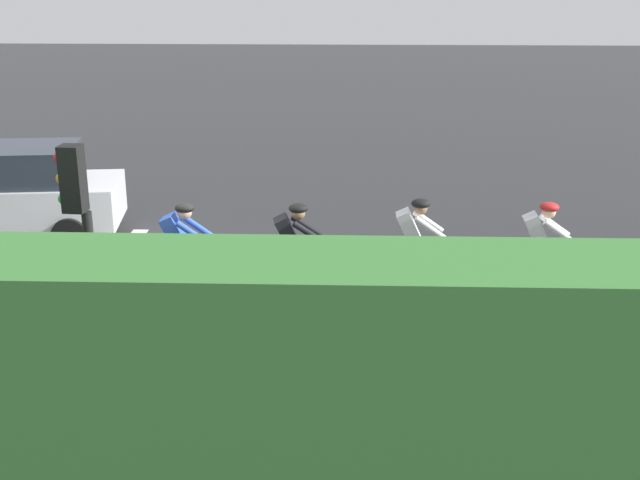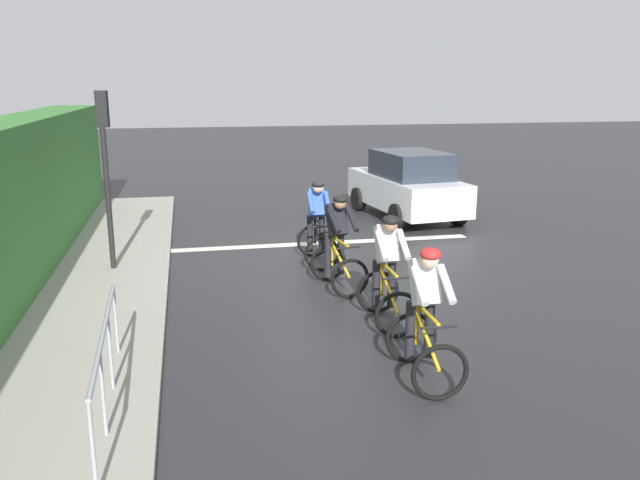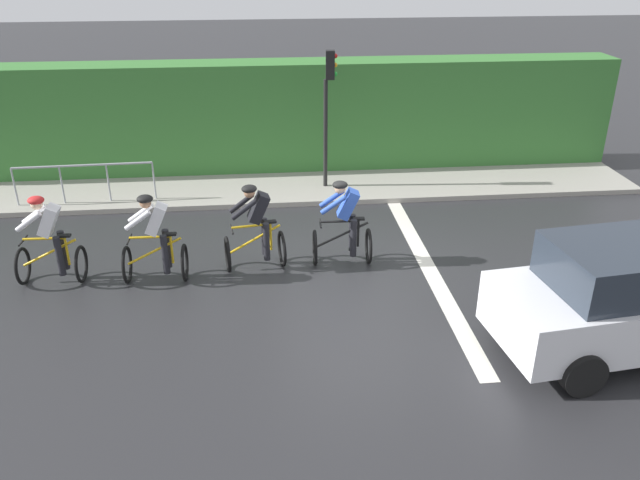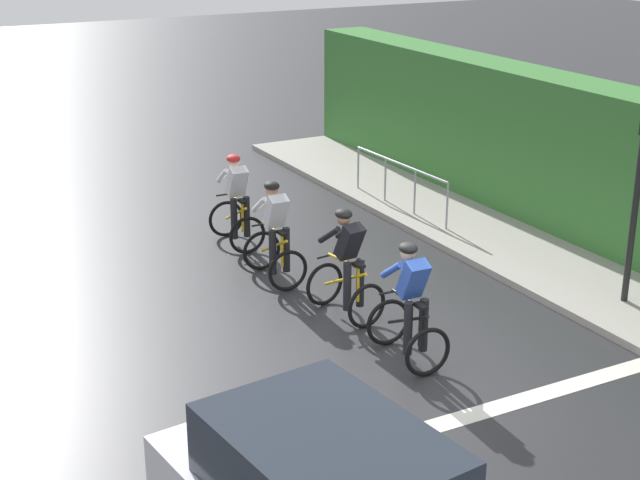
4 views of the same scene
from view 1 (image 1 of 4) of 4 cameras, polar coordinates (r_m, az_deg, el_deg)
ground_plane at (r=12.95m, az=-9.42°, el=-4.18°), size 80.00×80.00×0.00m
sidewalk_kerb at (r=8.67m, az=-1.89°, el=-15.92°), size 2.80×19.21×0.12m
hedge_wall at (r=6.92m, az=-2.69°, el=-12.31°), size 1.10×19.21×2.84m
road_marking_stop_line at (r=13.31m, az=-15.70°, el=-3.97°), size 7.00×0.30×0.01m
cyclist_lead at (r=12.65m, az=14.75°, el=-1.24°), size 0.71×1.10×1.66m
cyclist_second at (r=12.48m, az=6.37°, el=-0.99°), size 0.69×1.09×1.66m
cyclist_mid at (r=12.17m, az=-1.89°, el=-1.41°), size 0.83×1.17×1.66m
cyclist_fourth at (r=12.36m, az=-9.49°, el=-1.34°), size 0.72×1.10×1.66m
car_white at (r=16.35m, az=-20.52°, el=2.97°), size 2.24×4.27×1.76m
traffic_light_near_crossing at (r=8.40m, az=-15.83°, el=-1.21°), size 0.21×0.31×3.34m
pedestrian_railing_kerbside at (r=9.55m, az=20.65°, el=-8.76°), size 0.16×3.10×1.03m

